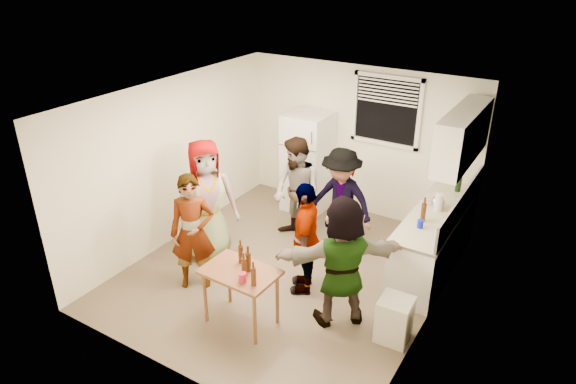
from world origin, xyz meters
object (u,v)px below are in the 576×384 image
Objects in this scene: guest_black at (305,288)px; refrigerator at (307,162)px; guest_orange at (339,319)px; beer_bottle_counter at (422,221)px; guest_stripe at (197,283)px; beer_bottle_table at (249,271)px; red_cup at (243,282)px; kettle at (437,207)px; guest_back_left at (297,240)px; serving_table at (242,321)px; blue_cup at (420,228)px; guest_back_right at (338,248)px; guest_grey at (211,256)px; wine_bottle at (457,191)px; trash_bin at (394,321)px.

refrigerator is at bearing -175.19° from guest_black.
beer_bottle_counter is at bearing -151.21° from guest_orange.
guest_orange is at bearing 39.66° from guest_black.
guest_stripe is (-2.49, -1.67, -0.90)m from beer_bottle_counter.
guest_stripe is at bearing 166.33° from beer_bottle_table.
beer_bottle_table is 1.33m from guest_stripe.
kettle is at bearing 62.04° from red_cup.
guest_back_left is at bearing 104.29° from beer_bottle_table.
refrigerator reaches higher than guest_orange.
serving_table is 7.47× the size of red_cup.
blue_cup is 0.07× the size of guest_back_right.
beer_bottle_counter is 0.15× the size of guest_orange.
beer_bottle_counter is at bearing -25.05° from refrigerator.
beer_bottle_table is (0.93, -3.03, -0.11)m from refrigerator.
blue_cup is 0.06× the size of guest_back_left.
kettle is 0.14× the size of guest_back_left.
serving_table is (-1.56, -2.48, -0.90)m from kettle.
kettle is at bearing 115.77° from guest_black.
beer_bottle_table is 0.16× the size of guest_black.
guest_orange is at bearing -61.22° from guest_grey.
beer_bottle_counter is 0.16× the size of guest_back_right.
kettle is 0.49m from beer_bottle_counter.
refrigerator is 2.50m from wine_bottle.
guest_back_left is at bearing 147.71° from trash_bin.
wine_bottle is 2.55m from trash_bin.
refrigerator is 2.59m from beer_bottle_counter.
guest_back_left is at bearing -168.42° from guest_black.
beer_bottle_table is 0.15× the size of guest_back_left.
guest_grey is (-1.36, 0.89, -0.74)m from beer_bottle_table.
guest_back_right is 1.65m from guest_orange.
blue_cup is (-0.12, -1.35, -0.00)m from wine_bottle.
trash_bin is at bearing -10.87° from guest_back_left.
beer_bottle_counter is (2.35, -1.10, 0.05)m from refrigerator.
trash_bin is 0.35× the size of guest_black.
refrigerator reaches higher than beer_bottle_table.
blue_cup is at bearing -37.10° from guest_grey.
beer_bottle_counter is 2.54m from red_cup.
serving_table is (-1.53, -1.80, -0.90)m from blue_cup.
wine_bottle is at bearing 65.64° from red_cup.
wine_bottle is 0.21× the size of guest_back_right.
kettle is 1.91m from trash_bin.
guest_back_left is 1.01× the size of guest_orange.
guest_back_left is (-0.57, 2.16, -0.74)m from red_cup.
kettle is 0.72× the size of wine_bottle.
kettle is 2.99m from red_cup.
guest_black is at bearing -143.24° from kettle.
trash_bin is 0.33× the size of guest_orange.
serving_table is at bearing -117.71° from wine_bottle.
guest_orange is at bearing -26.05° from guest_stripe.
guest_grey is 1.58m from guest_black.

